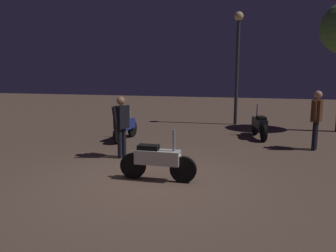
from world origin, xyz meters
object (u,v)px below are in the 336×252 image
motorcycle_black_parked_left (259,125)px  motorcycle_blue_parked_right (125,127)px  streetlamp_near (238,53)px  person_bystander_far (121,122)px  motorcycle_white_foreground (157,160)px  person_rider_beside (317,115)px

motorcycle_black_parked_left → motorcycle_blue_parked_right: 4.48m
motorcycle_blue_parked_right → streetlamp_near: bearing=-36.5°
person_bystander_far → streetlamp_near: size_ratio=0.36×
motorcycle_blue_parked_right → person_bystander_far: 2.22m
motorcycle_black_parked_left → person_bystander_far: 5.00m
motorcycle_black_parked_left → streetlamp_near: streetlamp_near is taller
motorcycle_black_parked_left → person_bystander_far: (-3.65, -3.37, 0.53)m
motorcycle_white_foreground → person_bystander_far: size_ratio=1.02×
person_bystander_far → motorcycle_blue_parked_right: bearing=129.0°
person_bystander_far → motorcycle_black_parked_left: bearing=64.5°
motorcycle_white_foreground → motorcycle_black_parked_left: size_ratio=1.01×
motorcycle_black_parked_left → person_rider_beside: size_ratio=0.96×
streetlamp_near → person_bystander_far: bearing=-115.2°
motorcycle_black_parked_left → motorcycle_blue_parked_right: same height
motorcycle_black_parked_left → person_rider_beside: 2.11m
motorcycle_blue_parked_right → person_bystander_far: person_bystander_far is taller
motorcycle_black_parked_left → streetlamp_near: bearing=6.0°
motorcycle_white_foreground → streetlamp_near: 8.02m
person_bystander_far → streetlamp_near: (2.79, 5.93, 1.94)m
motorcycle_white_foreground → streetlamp_near: bearing=80.7°
person_rider_beside → streetlamp_near: streetlamp_near is taller
motorcycle_blue_parked_right → person_bystander_far: size_ratio=1.02×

